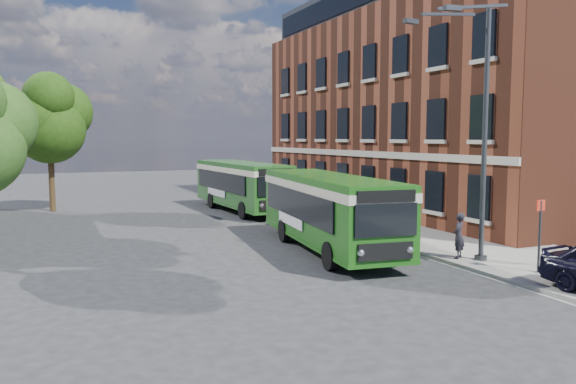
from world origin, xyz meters
name	(u,v)px	position (x,y,z in m)	size (l,w,h in m)	color
ground	(327,265)	(0.00, 0.00, 0.00)	(120.00, 120.00, 0.00)	#27272A
pavement	(374,221)	(7.00, 8.00, 0.07)	(6.00, 48.00, 0.15)	gray
kerb_line	(323,226)	(3.95, 8.00, 0.01)	(0.12, 48.00, 0.01)	beige
brick_office	(435,99)	(14.00, 12.00, 6.97)	(12.10, 26.00, 14.20)	brown
street_lamp	(477,130)	(4.84, -2.00, 4.79)	(2.96, 2.38, 9.00)	#393B3E
bus_stop_sign	(540,231)	(5.60, -4.20, 1.51)	(0.35, 0.08, 2.52)	#393B3E
bus_front	(328,205)	(1.28, 2.38, 1.83)	(3.74, 10.51, 3.02)	#1B5814
bus_rear	(241,182)	(2.00, 15.22, 1.83)	(3.02, 10.40, 3.02)	#235B1E
pedestrian_a	(459,236)	(4.60, -1.50, 0.99)	(0.61, 0.40, 1.67)	black
tree_right	(50,118)	(-8.64, 19.86, 5.72)	(4.99, 4.75, 8.43)	#3A2715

